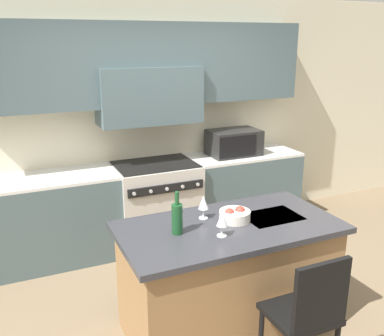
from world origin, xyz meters
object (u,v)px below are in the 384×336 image
range_stove (156,203)px  fruit_bowl (235,215)px  microwave (234,143)px  wine_glass_near (222,220)px  wine_bottle (177,218)px  island_chair (308,312)px  wine_glass_far (203,203)px

range_stove → fruit_bowl: bearing=-87.4°
microwave → range_stove: bearing=-178.9°
range_stove → wine_glass_near: bearing=-94.5°
wine_bottle → fruit_bowl: 0.49m
fruit_bowl → wine_glass_near: bearing=-137.5°
island_chair → fruit_bowl: size_ratio=4.04×
range_stove → wine_bottle: size_ratio=2.94×
wine_glass_near → wine_glass_far: bearing=87.4°
island_chair → wine_glass_near: 0.81m
wine_bottle → island_chair: bearing=-51.7°
wine_bottle → fruit_bowl: bearing=3.6°
range_stove → wine_glass_near: (-0.14, -1.83, 0.56)m
range_stove → wine_bottle: (-0.41, -1.66, 0.55)m
wine_glass_far → fruit_bowl: (0.20, -0.13, -0.08)m
range_stove → island_chair: 2.41m
range_stove → fruit_bowl: size_ratio=3.88×
wine_glass_near → fruit_bowl: (0.22, 0.20, -0.08)m
microwave → wine_bottle: (-1.40, -1.67, -0.04)m
island_chair → wine_bottle: size_ratio=3.06×
wine_glass_far → wine_glass_near: bearing=-92.6°
microwave → island_chair: bearing=-108.5°
wine_bottle → wine_glass_far: bearing=30.0°
island_chair → wine_bottle: (-0.59, 0.75, 0.46)m
range_stove → wine_glass_near: wine_glass_near is taller
range_stove → wine_glass_near: 1.91m
island_chair → fruit_bowl: (-0.10, 0.78, 0.39)m
fruit_bowl → wine_glass_far: bearing=146.6°
microwave → fruit_bowl: (-0.91, -1.64, -0.12)m
wine_glass_near → wine_bottle: bearing=147.8°
wine_glass_far → fruit_bowl: size_ratio=0.77×
wine_glass_far → fruit_bowl: wine_glass_far is taller
range_stove → fruit_bowl: 1.70m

